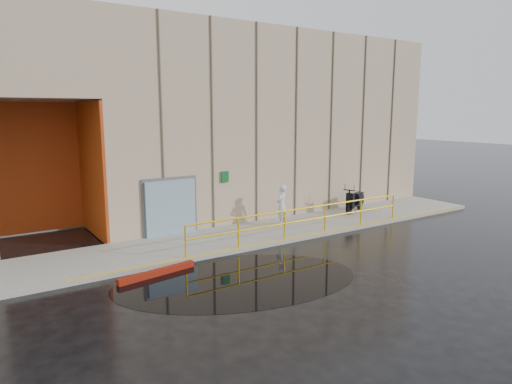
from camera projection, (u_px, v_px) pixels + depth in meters
ground at (255, 291)px, 11.78m from camera, size 120.00×120.00×0.00m
sidewalk at (278, 230)px, 17.64m from camera, size 20.00×3.00×0.15m
building at (220, 119)px, 22.85m from camera, size 20.00×10.17×8.00m
guardrail at (305, 221)px, 16.56m from camera, size 9.56×0.06×1.03m
person at (282, 205)px, 17.92m from camera, size 0.70×0.63×1.62m
scooter at (355, 195)px, 20.40m from camera, size 1.74×1.12×1.32m
red_curb at (157, 273)px, 12.90m from camera, size 2.40×0.56×0.18m
puddle at (238, 280)px, 12.60m from camera, size 7.71×5.93×0.01m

